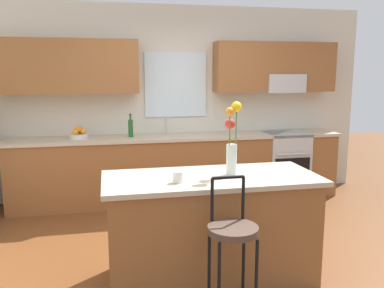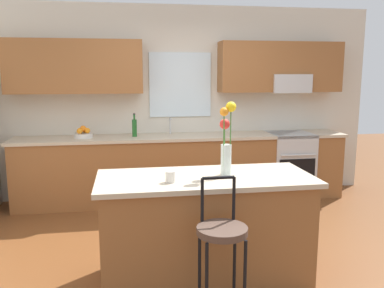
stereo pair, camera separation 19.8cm
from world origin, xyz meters
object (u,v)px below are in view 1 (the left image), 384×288
object	(u,v)px
bottle_olive_oil	(131,128)
oven_range	(283,163)
flower_vase	(232,140)
bar_stool_near	(232,236)
kitchen_island	(211,228)
fruit_bowl_oranges	(79,134)
mug_ceramic	(178,177)

from	to	relation	value
bottle_olive_oil	oven_range	bearing A→B (deg)	-0.64
oven_range	flower_vase	world-z (taller)	flower_vase
bar_stool_near	oven_range	bearing A→B (deg)	59.32
bar_stool_near	kitchen_island	bearing A→B (deg)	90.00
oven_range	flower_vase	distance (m)	2.77
fruit_bowl_oranges	bottle_olive_oil	bearing A→B (deg)	-0.23
flower_vase	kitchen_island	bearing A→B (deg)	-174.17
flower_vase	oven_range	bearing A→B (deg)	55.85
kitchen_island	bottle_olive_oil	distance (m)	2.38
mug_ceramic	kitchen_island	bearing A→B (deg)	24.50
bar_stool_near	mug_ceramic	world-z (taller)	bar_stool_near
oven_range	bottle_olive_oil	size ratio (longest dim) A/B	2.93
kitchen_island	mug_ceramic	size ratio (longest dim) A/B	19.99
bar_stool_near	bottle_olive_oil	size ratio (longest dim) A/B	3.32
oven_range	kitchen_island	size ratio (longest dim) A/B	0.51
fruit_bowl_oranges	bottle_olive_oil	world-z (taller)	bottle_olive_oil
bottle_olive_oil	fruit_bowl_oranges	bearing A→B (deg)	179.77
kitchen_island	mug_ceramic	distance (m)	0.61
flower_vase	mug_ceramic	xyz separation A→B (m)	(-0.49, -0.16, -0.25)
oven_range	mug_ceramic	distance (m)	3.13
kitchen_island	bottle_olive_oil	xyz separation A→B (m)	(-0.53, 2.25, 0.58)
flower_vase	fruit_bowl_oranges	xyz separation A→B (m)	(-1.39, 2.23, -0.24)
bar_stool_near	bottle_olive_oil	xyz separation A→B (m)	(-0.53, 2.85, 0.41)
oven_range	bottle_olive_oil	distance (m)	2.28
mug_ceramic	bottle_olive_oil	distance (m)	2.40
oven_range	mug_ceramic	bearing A→B (deg)	-130.02
oven_range	bar_stool_near	world-z (taller)	bar_stool_near
flower_vase	mug_ceramic	distance (m)	0.57
oven_range	fruit_bowl_oranges	xyz separation A→B (m)	(-2.88, 0.03, 0.52)
kitchen_island	mug_ceramic	bearing A→B (deg)	-155.50
bar_stool_near	flower_vase	distance (m)	0.87
bar_stool_near	mug_ceramic	bearing A→B (deg)	123.87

